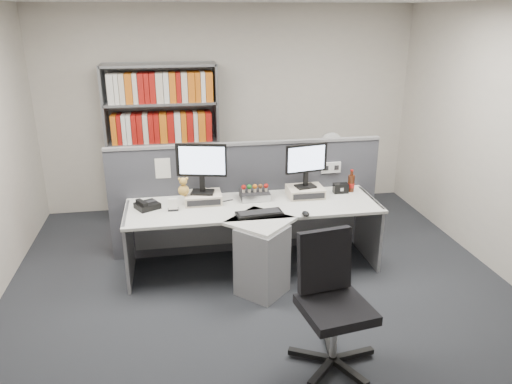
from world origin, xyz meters
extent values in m
plane|color=#2B2D32|center=(0.00, 0.00, 0.00)|extent=(5.50, 5.50, 0.00)
cube|color=beige|center=(0.00, 2.75, 1.35)|extent=(5.00, 0.04, 2.70)
cube|color=#41424A|center=(0.00, 1.25, 0.62)|extent=(3.00, 0.05, 1.25)
cube|color=gray|center=(0.00, 1.25, 1.26)|extent=(3.00, 0.07, 0.03)
cube|color=white|center=(0.95, 1.22, 0.95)|extent=(0.22, 0.04, 0.12)
cube|color=white|center=(-0.90, 1.22, 1.05)|extent=(0.16, 0.00, 0.22)
cube|color=white|center=(-0.50, 1.22, 1.05)|extent=(0.16, 0.00, 0.22)
cube|color=white|center=(0.70, 1.22, 1.05)|extent=(0.16, 0.00, 0.22)
cube|color=silver|center=(0.00, 0.82, 0.70)|extent=(2.60, 0.80, 0.03)
cube|color=silver|center=(0.00, 0.42, 0.70)|extent=(0.74, 0.74, 0.03)
cube|color=gray|center=(0.00, 0.30, 0.34)|extent=(0.57, 0.57, 0.69)
cube|color=gray|center=(-1.28, 0.82, 0.36)|extent=(0.03, 0.70, 0.72)
cube|color=gray|center=(1.28, 0.82, 0.36)|extent=(0.03, 0.70, 0.72)
cube|color=gray|center=(0.00, 1.18, 0.35)|extent=(2.50, 0.02, 0.45)
cube|color=beige|center=(-0.51, 0.98, 0.77)|extent=(0.38, 0.30, 0.10)
cube|color=black|center=(-0.51, 0.83, 0.77)|extent=(0.34, 0.01, 0.06)
cube|color=beige|center=(0.59, 0.98, 0.77)|extent=(0.38, 0.30, 0.10)
cube|color=black|center=(0.59, 0.83, 0.77)|extent=(0.34, 0.01, 0.06)
cube|color=black|center=(-0.51, 0.98, 0.83)|extent=(0.26, 0.21, 0.02)
cube|color=black|center=(-0.51, 0.98, 0.92)|extent=(0.06, 0.04, 0.19)
cube|color=black|center=(-0.51, 0.98, 1.18)|extent=(0.51, 0.15, 0.34)
cube|color=silver|center=(-0.50, 0.96, 1.18)|extent=(0.45, 0.11, 0.29)
cube|color=black|center=(0.59, 0.98, 0.83)|extent=(0.23, 0.19, 0.02)
cube|color=black|center=(0.59, 0.98, 0.91)|extent=(0.05, 0.04, 0.17)
cube|color=black|center=(0.59, 0.98, 1.14)|extent=(0.46, 0.12, 0.31)
cube|color=silver|center=(0.59, 0.96, 1.14)|extent=(0.41, 0.09, 0.26)
cube|color=black|center=(0.05, 1.00, 0.76)|extent=(0.30, 0.27, 0.08)
cube|color=silver|center=(0.05, 0.87, 0.76)|extent=(0.30, 0.01, 0.07)
cylinder|color=beige|center=(-0.07, 0.98, 0.82)|extent=(0.03, 0.03, 0.03)
sphere|color=#A5140F|center=(-0.07, 0.98, 0.86)|extent=(0.05, 0.05, 0.05)
cylinder|color=beige|center=(-0.01, 0.98, 0.82)|extent=(0.03, 0.03, 0.03)
sphere|color=#19721E|center=(-0.01, 0.98, 0.86)|extent=(0.05, 0.05, 0.05)
cylinder|color=beige|center=(0.05, 0.98, 0.82)|extent=(0.03, 0.03, 0.03)
sphere|color=orange|center=(0.05, 0.98, 0.86)|extent=(0.05, 0.05, 0.05)
cylinder|color=beige|center=(0.11, 0.98, 0.82)|extent=(0.03, 0.03, 0.03)
sphere|color=#593319|center=(0.11, 0.98, 0.86)|extent=(0.05, 0.05, 0.05)
cylinder|color=beige|center=(0.17, 0.98, 0.82)|extent=(0.03, 0.03, 0.03)
sphere|color=#A5140F|center=(0.17, 0.98, 0.86)|extent=(0.05, 0.05, 0.05)
cube|color=black|center=(0.01, 0.55, 0.73)|extent=(0.47, 0.21, 0.03)
cube|color=black|center=(0.01, 0.55, 0.75)|extent=(0.41, 0.16, 0.01)
ellipsoid|color=black|center=(0.45, 0.44, 0.74)|extent=(0.07, 0.11, 0.04)
cube|color=black|center=(-1.07, 0.90, 0.75)|extent=(0.28, 0.27, 0.06)
cube|color=black|center=(-1.12, 0.87, 0.80)|extent=(0.13, 0.18, 0.03)
cube|color=black|center=(-1.03, 0.92, 0.78)|extent=(0.11, 0.10, 0.01)
cube|color=black|center=(-0.81, 0.80, 0.73)|extent=(0.10, 0.06, 0.02)
cube|color=white|center=(-0.81, 0.78, 0.79)|extent=(0.09, 0.04, 0.10)
cube|color=white|center=(-0.81, 0.83, 0.79)|extent=(0.09, 0.04, 0.10)
sphere|color=gold|center=(-0.70, 0.94, 0.88)|extent=(0.11, 0.11, 0.11)
sphere|color=gold|center=(-0.70, 0.94, 0.97)|extent=(0.08, 0.08, 0.08)
sphere|color=gold|center=(-0.74, 0.94, 1.00)|extent=(0.03, 0.03, 0.03)
sphere|color=gold|center=(-0.66, 0.94, 1.00)|extent=(0.03, 0.03, 0.03)
cube|color=black|center=(1.00, 1.01, 0.77)|extent=(0.16, 0.09, 0.11)
cylinder|color=#3F190A|center=(1.13, 1.03, 0.81)|extent=(0.07, 0.07, 0.19)
cylinder|color=#A5140F|center=(1.13, 1.03, 0.79)|extent=(0.08, 0.08, 0.05)
cylinder|color=#3F190A|center=(1.13, 1.03, 0.93)|extent=(0.03, 0.03, 0.05)
cylinder|color=#A5140F|center=(1.13, 1.03, 0.96)|extent=(0.03, 0.03, 0.01)
cube|color=gray|center=(-1.59, 2.45, 1.00)|extent=(0.03, 0.40, 2.00)
cube|color=gray|center=(-0.21, 2.45, 1.00)|extent=(0.03, 0.40, 2.00)
cube|color=gray|center=(-0.90, 2.64, 1.00)|extent=(1.40, 0.02, 2.00)
cube|color=gray|center=(-0.90, 2.45, 0.02)|extent=(1.38, 0.40, 0.03)
cube|color=gray|center=(-0.90, 2.45, 0.52)|extent=(1.38, 0.40, 0.03)
cube|color=gray|center=(-0.90, 2.45, 1.02)|extent=(1.38, 0.40, 0.03)
cube|color=gray|center=(-0.90, 2.45, 1.52)|extent=(1.38, 0.40, 0.03)
cube|color=gray|center=(-0.90, 2.45, 1.98)|extent=(1.38, 0.40, 0.03)
cube|color=#A5140F|center=(-0.90, 2.42, 0.22)|extent=(1.24, 0.28, 0.36)
cube|color=orange|center=(-0.90, 2.42, 0.72)|extent=(1.24, 0.28, 0.36)
cube|color=beige|center=(-0.90, 2.42, 1.21)|extent=(1.24, 0.28, 0.36)
cube|color=white|center=(-0.90, 2.42, 1.71)|extent=(1.24, 0.28, 0.36)
cube|color=gray|center=(1.20, 2.00, 0.35)|extent=(0.45, 0.60, 0.70)
cube|color=black|center=(1.20, 1.70, 0.52)|extent=(0.40, 0.02, 0.28)
cube|color=black|center=(1.20, 1.70, 0.20)|extent=(0.40, 0.02, 0.28)
cylinder|color=white|center=(1.20, 2.00, 0.71)|extent=(0.16, 0.16, 0.03)
cylinder|color=white|center=(1.20, 2.00, 0.81)|extent=(0.03, 0.03, 0.16)
cylinder|color=white|center=(1.20, 1.98, 1.02)|extent=(0.27, 0.10, 0.27)
cylinder|color=silver|center=(1.20, 2.01, 1.02)|extent=(0.27, 0.09, 0.27)
cylinder|color=silver|center=(0.35, -0.83, 0.27)|extent=(0.05, 0.05, 0.43)
cube|color=black|center=(0.35, -0.83, 0.50)|extent=(0.56, 0.56, 0.07)
cube|color=black|center=(0.32, -0.61, 0.80)|extent=(0.44, 0.18, 0.50)
cube|color=black|center=(0.54, -0.80, 0.05)|extent=(0.32, 0.10, 0.04)
cylinder|color=black|center=(0.67, -0.78, 0.03)|extent=(0.05, 0.05, 0.03)
cube|color=black|center=(0.38, -0.64, 0.05)|extent=(0.10, 0.32, 0.04)
cylinder|color=black|center=(0.40, -0.52, 0.03)|extent=(0.05, 0.05, 0.03)
cube|color=black|center=(0.18, -0.75, 0.05)|extent=(0.31, 0.19, 0.04)
cylinder|color=black|center=(0.06, -0.69, 0.03)|extent=(0.05, 0.05, 0.03)
cube|color=black|center=(0.21, -0.97, 0.05)|extent=(0.26, 0.26, 0.04)
cube|color=black|center=(0.44, -1.00, 0.05)|extent=(0.19, 0.31, 0.04)
cylinder|color=black|center=(0.49, -1.12, 0.03)|extent=(0.05, 0.05, 0.03)
camera|label=1|loc=(-0.77, -3.82, 2.58)|focal=34.46mm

